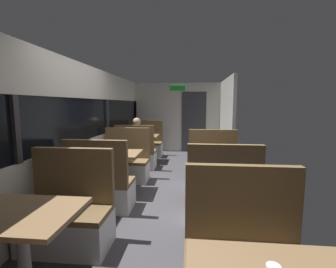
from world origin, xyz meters
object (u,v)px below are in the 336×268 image
at_px(bench_front_aisle_facing_entry, 244,265).
at_px(seated_passenger, 137,146).
at_px(bench_far_window_facing_end, 136,155).
at_px(bench_rear_aisle_facing_entry, 213,170).
at_px(dining_table_mid_window, 115,158).
at_px(dining_table_rear_aisle, 217,163).
at_px(dining_table_near_window, 21,224).
at_px(bench_far_window_facing_entry, 147,146).
at_px(bench_near_window_facing_entry, 68,219).
at_px(dining_table_far_window, 142,139).
at_px(bench_mid_window_facing_entry, 126,165).
at_px(bench_rear_aisle_facing_end, 222,198).
at_px(bench_mid_window_facing_end, 101,188).

distance_m(bench_front_aisle_facing_entry, seated_passenger, 4.37).
relative_size(bench_far_window_facing_end, bench_rear_aisle_facing_entry, 1.00).
bearing_deg(dining_table_mid_window, dining_table_rear_aisle, -6.38).
height_order(dining_table_near_window, bench_rear_aisle_facing_entry, bench_rear_aisle_facing_entry).
height_order(bench_far_window_facing_end, dining_table_rear_aisle, bench_far_window_facing_end).
bearing_deg(bench_far_window_facing_entry, bench_rear_aisle_facing_entry, -54.97).
bearing_deg(bench_far_window_facing_end, bench_near_window_facing_entry, -90.00).
relative_size(bench_far_window_facing_end, dining_table_rear_aisle, 1.22).
bearing_deg(dining_table_mid_window, bench_far_window_facing_entry, 90.00).
bearing_deg(dining_table_far_window, bench_far_window_facing_entry, 90.00).
distance_m(bench_mid_window_facing_entry, bench_rear_aisle_facing_entry, 1.80).
height_order(bench_near_window_facing_entry, bench_front_aisle_facing_entry, same).
distance_m(dining_table_far_window, bench_rear_aisle_facing_end, 3.73).
distance_m(dining_table_far_window, dining_table_rear_aisle, 3.12).
distance_m(dining_table_near_window, bench_far_window_facing_entry, 5.42).
xyz_separation_m(bench_far_window_facing_end, bench_rear_aisle_facing_end, (1.79, -2.55, 0.00)).
xyz_separation_m(bench_near_window_facing_entry, bench_far_window_facing_entry, (0.00, 4.71, 0.00)).
bearing_deg(bench_mid_window_facing_end, dining_table_rear_aisle, 15.59).
bearing_deg(bench_near_window_facing_entry, bench_far_window_facing_end, 90.00).
bearing_deg(bench_near_window_facing_entry, dining_table_rear_aisle, 39.09).
xyz_separation_m(dining_table_mid_window, bench_rear_aisle_facing_entry, (1.79, 0.50, -0.31)).
distance_m(bench_near_window_facing_entry, seated_passenger, 3.39).
relative_size(dining_table_rear_aisle, seated_passenger, 0.71).
xyz_separation_m(bench_mid_window_facing_entry, bench_rear_aisle_facing_entry, (1.79, -0.20, 0.00)).
relative_size(dining_table_near_window, bench_far_window_facing_entry, 0.82).
bearing_deg(dining_table_near_window, dining_table_mid_window, 90.00).
distance_m(bench_near_window_facing_entry, bench_far_window_facing_entry, 4.71).
relative_size(bench_rear_aisle_facing_entry, seated_passenger, 0.87).
xyz_separation_m(bench_far_window_facing_end, seated_passenger, (0.00, 0.07, 0.21)).
bearing_deg(dining_table_mid_window, bench_far_window_facing_end, 90.00).
bearing_deg(bench_mid_window_facing_entry, dining_table_mid_window, -90.00).
height_order(bench_near_window_facing_entry, bench_mid_window_facing_end, same).
bearing_deg(bench_mid_window_facing_entry, bench_far_window_facing_entry, 90.00).
relative_size(bench_mid_window_facing_end, bench_far_window_facing_end, 1.00).
bearing_deg(bench_far_window_facing_entry, bench_mid_window_facing_end, -90.00).
relative_size(bench_mid_window_facing_end, seated_passenger, 0.87).
bearing_deg(bench_near_window_facing_entry, seated_passenger, 90.00).
height_order(bench_far_window_facing_entry, bench_rear_aisle_facing_end, same).
distance_m(bench_mid_window_facing_entry, bench_front_aisle_facing_entry, 3.45).
xyz_separation_m(bench_mid_window_facing_end, seated_passenger, (0.00, 2.43, 0.21)).
bearing_deg(dining_table_near_window, dining_table_rear_aisle, 50.27).
bearing_deg(dining_table_near_window, bench_mid_window_facing_entry, 90.00).
distance_m(bench_front_aisle_facing_entry, dining_table_rear_aisle, 2.08).
relative_size(dining_table_far_window, bench_far_window_facing_end, 0.82).
distance_m(bench_far_window_facing_entry, bench_front_aisle_facing_entry, 5.60).
bearing_deg(bench_far_window_facing_end, bench_mid_window_facing_entry, -90.00).
relative_size(dining_table_mid_window, bench_rear_aisle_facing_entry, 0.82).
bearing_deg(bench_front_aisle_facing_entry, dining_table_near_window, -176.82).
bearing_deg(dining_table_rear_aisle, dining_table_mid_window, 173.62).
xyz_separation_m(bench_front_aisle_facing_entry, dining_table_rear_aisle, (0.00, 2.05, 0.31)).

